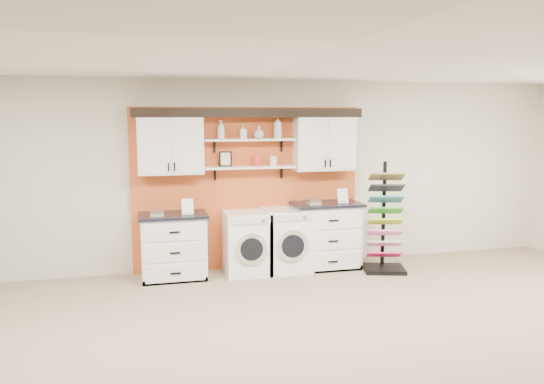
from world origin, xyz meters
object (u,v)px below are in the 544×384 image
object	(u,v)px
base_cabinet_right	(326,235)
dryer	(286,240)
sample_rack	(385,236)
washer	(247,243)
base_cabinet_left	(174,246)

from	to	relation	value
base_cabinet_right	dryer	bearing A→B (deg)	-179.69
sample_rack	washer	bearing A→B (deg)	-174.86
dryer	sample_rack	xyz separation A→B (m)	(1.40, -0.37, 0.06)
dryer	sample_rack	bearing A→B (deg)	-14.81
sample_rack	base_cabinet_right	bearing A→B (deg)	170.02
washer	base_cabinet_left	bearing A→B (deg)	179.81
base_cabinet_left	sample_rack	size ratio (longest dim) A/B	0.59
base_cabinet_left	dryer	size ratio (longest dim) A/B	1.02
washer	dryer	xyz separation A→B (m)	(0.60, 0.00, 0.01)
base_cabinet_right	sample_rack	distance (m)	0.86
sample_rack	base_cabinet_left	bearing A→B (deg)	-171.36
dryer	sample_rack	world-z (taller)	sample_rack
base_cabinet_right	washer	distance (m)	1.22
base_cabinet_left	dryer	distance (m)	1.64
washer	dryer	size ratio (longest dim) A/B	0.98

